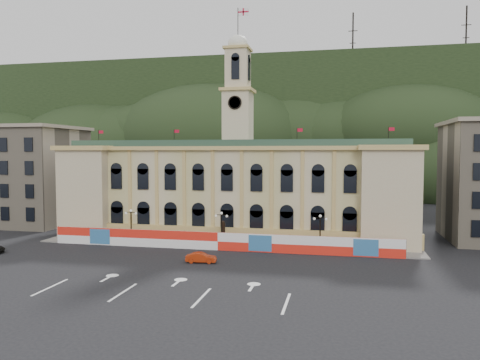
# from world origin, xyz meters

# --- Properties ---
(ground) EXTENTS (260.00, 260.00, 0.00)m
(ground) POSITION_xyz_m (0.00, 0.00, 0.00)
(ground) COLOR black
(ground) RESTS_ON ground
(lane_markings) EXTENTS (26.00, 10.00, 0.02)m
(lane_markings) POSITION_xyz_m (0.00, -5.00, 0.00)
(lane_markings) COLOR white
(lane_markings) RESTS_ON ground
(hill_ridge) EXTENTS (230.00, 80.00, 64.00)m
(hill_ridge) POSITION_xyz_m (0.03, 121.99, 19.48)
(hill_ridge) COLOR black
(hill_ridge) RESTS_ON ground
(city_hall) EXTENTS (56.20, 17.60, 37.10)m
(city_hall) POSITION_xyz_m (0.00, 27.63, 7.85)
(city_hall) COLOR beige
(city_hall) RESTS_ON ground
(side_building_left) EXTENTS (21.00, 17.00, 18.60)m
(side_building_left) POSITION_xyz_m (-43.00, 30.93, 9.33)
(side_building_left) COLOR tan
(side_building_left) RESTS_ON ground
(hoarding_fence) EXTENTS (50.00, 0.44, 2.50)m
(hoarding_fence) POSITION_xyz_m (0.06, 15.07, 1.25)
(hoarding_fence) COLOR red
(hoarding_fence) RESTS_ON ground
(pavement) EXTENTS (56.00, 5.50, 0.16)m
(pavement) POSITION_xyz_m (0.00, 17.75, 0.08)
(pavement) COLOR slate
(pavement) RESTS_ON ground
(statue) EXTENTS (1.40, 1.40, 3.72)m
(statue) POSITION_xyz_m (0.00, 18.00, 1.19)
(statue) COLOR #595651
(statue) RESTS_ON ground
(lamp_left) EXTENTS (1.96, 0.44, 5.15)m
(lamp_left) POSITION_xyz_m (-14.00, 17.00, 3.07)
(lamp_left) COLOR black
(lamp_left) RESTS_ON ground
(lamp_center) EXTENTS (1.96, 0.44, 5.15)m
(lamp_center) POSITION_xyz_m (0.00, 17.00, 3.07)
(lamp_center) COLOR black
(lamp_center) RESTS_ON ground
(lamp_right) EXTENTS (1.96, 0.44, 5.15)m
(lamp_right) POSITION_xyz_m (14.00, 17.00, 3.07)
(lamp_right) COLOR black
(lamp_right) RESTS_ON ground
(red_sedan) EXTENTS (2.17, 4.10, 1.25)m
(red_sedan) POSITION_xyz_m (-0.13, 7.41, 0.63)
(red_sedan) COLOR #A6280B
(red_sedan) RESTS_ON ground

